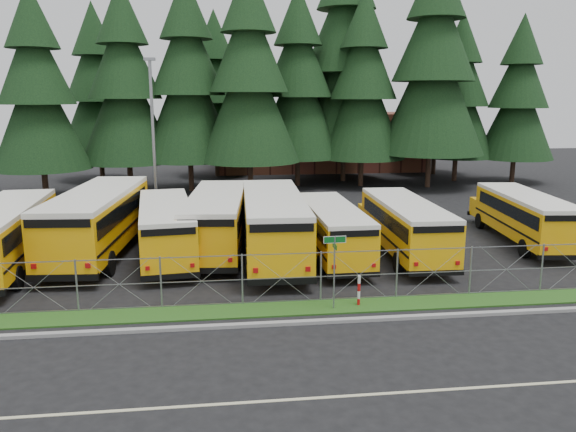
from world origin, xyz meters
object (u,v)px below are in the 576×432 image
object	(u,v)px
bus_3	(218,222)
bus_5	(331,231)
bus_east	(522,218)
striped_bollard	(359,291)
bus_2	(166,230)
bus_4	(273,226)
bus_0	(7,237)
light_standard	(153,132)
bus_6	(403,227)
bus_1	(100,222)
street_sign	(334,257)

from	to	relation	value
bus_3	bus_5	xyz separation A→B (m)	(5.52, -1.82, -0.20)
bus_east	striped_bollard	xyz separation A→B (m)	(-11.03, -8.23, -0.74)
bus_2	bus_4	size ratio (longest dim) A/B	0.87
bus_0	bus_4	world-z (taller)	bus_4
bus_0	light_standard	world-z (taller)	light_standard
bus_0	bus_6	bearing A→B (deg)	-3.02
bus_2	bus_6	size ratio (longest dim) A/B	1.01
bus_0	bus_3	xyz separation A→B (m)	(9.51, 1.94, 0.01)
bus_1	bus_2	bearing A→B (deg)	-12.35
bus_6	light_standard	size ratio (longest dim) A/B	1.03
street_sign	bus_4	bearing A→B (deg)	102.15
bus_6	bus_0	bearing A→B (deg)	-178.11
bus_1	light_standard	xyz separation A→B (m)	(1.76, 9.00, 3.87)
bus_3	bus_4	distance (m)	3.11
bus_1	bus_2	distance (m)	3.43
street_sign	striped_bollard	distance (m)	1.77
bus_0	bus_4	xyz separation A→B (m)	(12.19, 0.38, 0.09)
bus_east	bus_6	bearing A→B (deg)	-162.29
bus_1	bus_east	bearing A→B (deg)	3.38
bus_2	bus_6	distance (m)	11.71
bus_2	bus_6	world-z (taller)	bus_2
bus_1	bus_east	distance (m)	22.06
bus_0	bus_3	world-z (taller)	bus_3
bus_0	bus_2	bearing A→B (deg)	4.72
bus_6	striped_bollard	size ratio (longest dim) A/B	8.68
bus_2	bus_5	distance (m)	8.07
bus_3	striped_bollard	world-z (taller)	bus_3
bus_1	light_standard	distance (m)	9.96
bus_0	bus_1	bearing A→B (deg)	24.68
bus_east	street_sign	distance (m)	14.73
bus_6	street_sign	bearing A→B (deg)	-123.70
bus_6	bus_east	distance (m)	7.25
bus_4	bus_5	distance (m)	2.86
bus_1	bus_2	world-z (taller)	bus_1
bus_6	light_standard	bearing A→B (deg)	141.99
bus_2	bus_5	bearing A→B (deg)	-13.16
striped_bollard	bus_6	bearing A→B (deg)	59.92
bus_east	light_standard	bearing A→B (deg)	161.36
bus_4	street_sign	xyz separation A→B (m)	(1.56, -7.24, 0.45)
striped_bollard	light_standard	bearing A→B (deg)	117.72
bus_1	bus_5	size ratio (longest dim) A/B	1.26
bus_2	striped_bollard	size ratio (longest dim) A/B	8.73
bus_1	bus_6	bearing A→B (deg)	-2.61
bus_6	street_sign	distance (m)	8.60
bus_2	bus_3	distance (m)	2.67
bus_6	light_standard	xyz separation A→B (m)	(-13.19, 10.84, 4.14)
bus_0	striped_bollard	size ratio (longest dim) A/B	9.44
bus_3	bus_5	bearing A→B (deg)	-13.31
bus_5	street_sign	distance (m)	7.14
bus_east	light_standard	distance (m)	22.75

